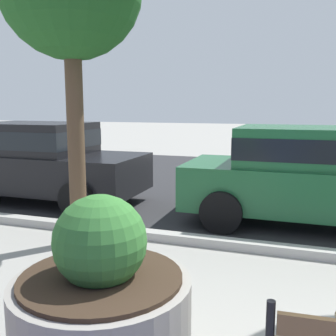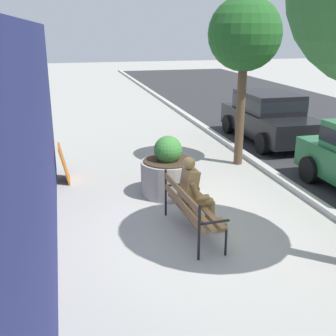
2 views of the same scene
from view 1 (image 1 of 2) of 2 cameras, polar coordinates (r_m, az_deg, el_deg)
The scene contains 3 objects.
concrete_planter at distance 2.83m, azimuth -9.57°, elevation -20.40°, with size 1.20×1.20×1.32m.
parked_car_black at distance 8.17m, azimuth -18.35°, elevation 1.24°, with size 4.10×1.93×1.56m.
parked_car_green at distance 6.54m, azimuth 20.40°, elevation -0.72°, with size 4.10×1.93×1.56m.
Camera 1 is at (-0.92, -2.10, 1.88)m, focal length 41.81 mm.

